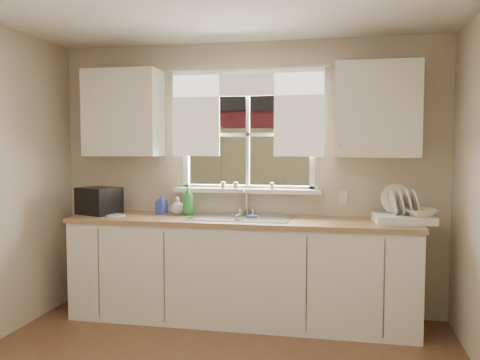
% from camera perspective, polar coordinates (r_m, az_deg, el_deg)
% --- Properties ---
extents(room_walls, '(3.62, 4.02, 2.50)m').
position_cam_1_polar(room_walls, '(2.74, -7.13, -2.75)').
color(room_walls, beige).
rests_on(room_walls, ground).
extents(window, '(1.38, 0.16, 1.06)m').
position_cam_1_polar(window, '(4.73, 0.84, 3.15)').
color(window, white).
rests_on(window, room_walls).
extents(curtains, '(1.50, 0.03, 0.81)m').
position_cam_1_polar(curtains, '(4.69, 0.73, 8.61)').
color(curtains, white).
rests_on(curtains, room_walls).
extents(base_cabinets, '(3.00, 0.62, 0.87)m').
position_cam_1_polar(base_cabinets, '(4.55, 0.08, -10.26)').
color(base_cabinets, white).
rests_on(base_cabinets, ground).
extents(countertop, '(3.04, 0.65, 0.04)m').
position_cam_1_polar(countertop, '(4.46, 0.08, -4.59)').
color(countertop, '#A17C50').
rests_on(countertop, base_cabinets).
extents(upper_cabinet_left, '(0.70, 0.33, 0.80)m').
position_cam_1_polar(upper_cabinet_left, '(4.91, -12.95, 7.33)').
color(upper_cabinet_left, white).
rests_on(upper_cabinet_left, room_walls).
extents(upper_cabinet_right, '(0.70, 0.33, 0.80)m').
position_cam_1_polar(upper_cabinet_right, '(4.49, 15.13, 7.61)').
color(upper_cabinet_right, white).
rests_on(upper_cabinet_right, room_walls).
extents(wall_outlet, '(0.08, 0.01, 0.12)m').
position_cam_1_polar(wall_outlet, '(4.66, 11.51, -1.95)').
color(wall_outlet, beige).
rests_on(wall_outlet, room_walls).
extents(sill_jars, '(0.50, 0.04, 0.06)m').
position_cam_1_polar(sill_jars, '(4.69, 0.38, -0.60)').
color(sill_jars, brown).
rests_on(sill_jars, window).
extents(backyard, '(20.00, 10.00, 6.13)m').
position_cam_1_polar(backyard, '(11.23, 10.07, 13.73)').
color(backyard, '#335421').
rests_on(backyard, ground).
extents(sink, '(0.88, 0.52, 0.40)m').
position_cam_1_polar(sink, '(4.50, 0.16, -5.18)').
color(sink, '#B7B7BC').
rests_on(sink, countertop).
extents(dish_rack, '(0.51, 0.40, 0.31)m').
position_cam_1_polar(dish_rack, '(4.44, 17.83, -3.68)').
color(dish_rack, white).
rests_on(dish_rack, countertop).
extents(bowl, '(0.32, 0.32, 0.06)m').
position_cam_1_polar(bowl, '(4.40, 19.64, -3.45)').
color(bowl, white).
rests_on(bowl, dish_rack).
extents(soap_bottle_a, '(0.13, 0.14, 0.27)m').
position_cam_1_polar(soap_bottle_a, '(4.67, -5.86, -2.32)').
color(soap_bottle_a, green).
rests_on(soap_bottle_a, countertop).
extents(soap_bottle_b, '(0.11, 0.11, 0.19)m').
position_cam_1_polar(soap_bottle_b, '(4.79, -8.80, -2.67)').
color(soap_bottle_b, '#3345C2').
rests_on(soap_bottle_b, countertop).
extents(soap_bottle_c, '(0.14, 0.14, 0.16)m').
position_cam_1_polar(soap_bottle_c, '(4.73, -7.03, -2.89)').
color(soap_bottle_c, beige).
rests_on(soap_bottle_c, countertop).
extents(saucer, '(0.18, 0.18, 0.01)m').
position_cam_1_polar(saucer, '(4.75, -13.80, -3.87)').
color(saucer, white).
rests_on(saucer, countertop).
extents(cup, '(0.14, 0.14, 0.08)m').
position_cam_1_polar(cup, '(4.83, -15.24, -3.34)').
color(cup, silver).
rests_on(cup, countertop).
extents(black_appliance, '(0.43, 0.40, 0.25)m').
position_cam_1_polar(black_appliance, '(4.91, -15.54, -2.25)').
color(black_appliance, black).
rests_on(black_appliance, countertop).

